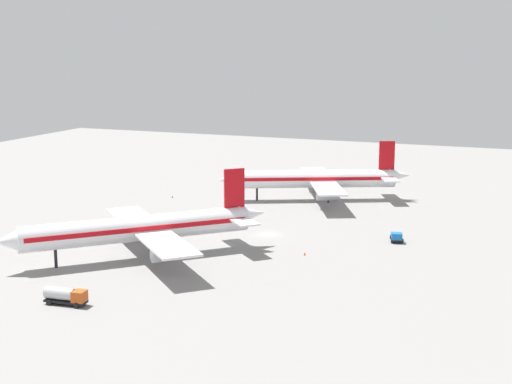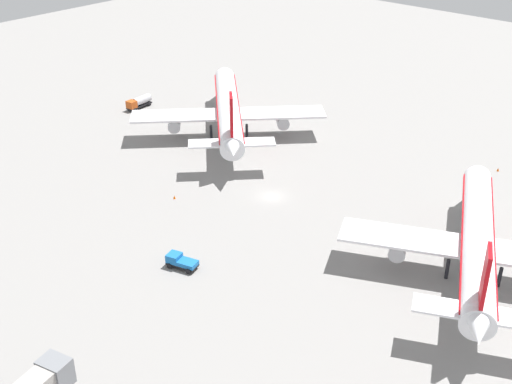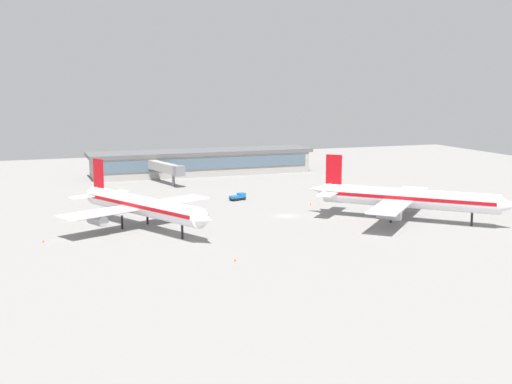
% 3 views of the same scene
% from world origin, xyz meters
% --- Properties ---
extents(ground, '(288.00, 288.00, 0.00)m').
position_xyz_m(ground, '(0.00, 0.00, 0.00)').
color(ground, gray).
extents(airplane_at_gate, '(38.20, 37.61, 14.69)m').
position_xyz_m(airplane_at_gate, '(-23.93, 14.71, 5.34)').
color(airplane_at_gate, white).
rests_on(airplane_at_gate, ground).
extents(airplane_taxiing, '(35.95, 43.30, 14.06)m').
position_xyz_m(airplane_taxiing, '(35.28, 1.54, 5.11)').
color(airplane_taxiing, white).
rests_on(airplane_taxiing, ground).
extents(fuel_truck, '(2.66, 6.44, 2.50)m').
position_xyz_m(fuel_truck, '(-49.23, 12.40, 1.39)').
color(fuel_truck, black).
rests_on(fuel_truck, ground).
extents(pushback_tractor, '(4.75, 3.16, 1.90)m').
position_xyz_m(pushback_tractor, '(4.01, -24.52, 0.97)').
color(pushback_tractor, black).
rests_on(pushback_tractor, ground).
extents(safety_cone_mid_apron, '(0.44, 0.44, 0.60)m').
position_xyz_m(safety_cone_mid_apron, '(24.56, 34.56, 0.30)').
color(safety_cone_mid_apron, '#EA590C').
rests_on(safety_cone_mid_apron, ground).
extents(safety_cone_far_side, '(0.44, 0.44, 0.60)m').
position_xyz_m(safety_cone_far_side, '(-11.67, -11.40, 0.30)').
color(safety_cone_far_side, '#EA590C').
rests_on(safety_cone_far_side, ground).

